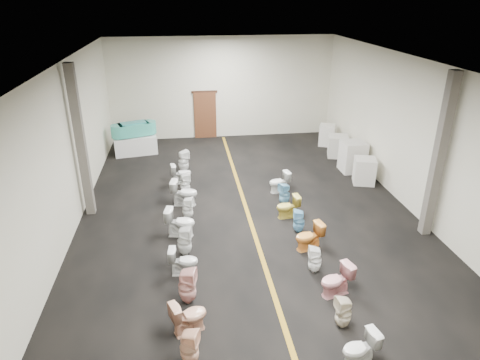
% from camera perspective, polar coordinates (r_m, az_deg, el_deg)
% --- Properties ---
extents(floor, '(16.00, 16.00, 0.00)m').
position_cam_1_polar(floor, '(12.87, 1.24, -5.06)').
color(floor, black).
rests_on(floor, ground).
extents(ceiling, '(16.00, 16.00, 0.00)m').
position_cam_1_polar(ceiling, '(11.41, 1.44, 15.16)').
color(ceiling, black).
rests_on(ceiling, ground).
extents(wall_back, '(10.00, 0.00, 10.00)m').
position_cam_1_polar(wall_back, '(19.62, -2.40, 12.13)').
color(wall_back, beige).
rests_on(wall_back, ground).
extents(wall_left, '(0.00, 16.00, 16.00)m').
position_cam_1_polar(wall_left, '(12.24, -22.50, 3.05)').
color(wall_left, beige).
rests_on(wall_left, ground).
extents(wall_right, '(0.00, 16.00, 16.00)m').
position_cam_1_polar(wall_right, '(13.63, 22.66, 5.04)').
color(wall_right, beige).
rests_on(wall_right, ground).
extents(aisle_stripe, '(0.12, 15.60, 0.01)m').
position_cam_1_polar(aisle_stripe, '(12.87, 1.24, -5.04)').
color(aisle_stripe, '#986D16').
rests_on(aisle_stripe, floor).
extents(back_door, '(1.00, 0.10, 2.10)m').
position_cam_1_polar(back_door, '(19.78, -4.66, 8.60)').
color(back_door, '#562D19').
rests_on(back_door, floor).
extents(door_frame, '(1.15, 0.08, 0.10)m').
position_cam_1_polar(door_frame, '(19.54, -4.77, 11.63)').
color(door_frame, '#331C11').
rests_on(door_frame, back_door).
extents(column_left, '(0.25, 0.25, 4.50)m').
position_cam_1_polar(column_left, '(13.10, -20.47, 4.66)').
color(column_left, '#59544C').
rests_on(column_left, floor).
extents(column_right, '(0.25, 0.25, 4.50)m').
position_cam_1_polar(column_right, '(12.30, 24.96, 2.72)').
color(column_right, '#59544C').
rests_on(column_right, floor).
extents(display_table, '(1.83, 1.14, 0.76)m').
position_cam_1_polar(display_table, '(18.37, -13.76, 4.59)').
color(display_table, silver).
rests_on(display_table, floor).
extents(bathtub, '(1.79, 1.07, 0.55)m').
position_cam_1_polar(bathtub, '(18.16, -13.97, 6.65)').
color(bathtub, teal).
rests_on(bathtub, display_table).
extents(appliance_crate_a, '(0.88, 0.88, 0.91)m').
position_cam_1_polar(appliance_crate_a, '(15.61, 16.24, 1.18)').
color(appliance_crate_a, silver).
rests_on(appliance_crate_a, floor).
extents(appliance_crate_b, '(0.85, 0.85, 1.15)m').
position_cam_1_polar(appliance_crate_b, '(16.53, 14.79, 3.04)').
color(appliance_crate_b, beige).
rests_on(appliance_crate_b, floor).
extents(appliance_crate_c, '(0.96, 0.96, 0.88)m').
position_cam_1_polar(appliance_crate_c, '(17.96, 12.91, 4.43)').
color(appliance_crate_c, silver).
rests_on(appliance_crate_c, floor).
extents(appliance_crate_d, '(0.84, 0.84, 0.91)m').
position_cam_1_polar(appliance_crate_d, '(19.21, 11.50, 5.89)').
color(appliance_crate_d, silver).
rests_on(appliance_crate_d, floor).
extents(toilet_left_1, '(0.44, 0.44, 0.75)m').
position_cam_1_polar(toilet_left_1, '(8.28, -6.77, -21.27)').
color(toilet_left_1, beige).
rests_on(toilet_left_1, floor).
extents(toilet_left_2, '(0.83, 0.65, 0.74)m').
position_cam_1_polar(toilet_left_2, '(8.88, -6.84, -17.57)').
color(toilet_left_2, tan).
rests_on(toilet_left_2, floor).
extents(toilet_left_3, '(0.47, 0.47, 0.85)m').
position_cam_1_polar(toilet_left_3, '(9.52, -7.05, -13.84)').
color(toilet_left_3, '#E0A49C').
rests_on(toilet_left_3, floor).
extents(toilet_left_4, '(0.72, 0.46, 0.70)m').
position_cam_1_polar(toilet_left_4, '(10.42, -7.54, -10.67)').
color(toilet_left_4, silver).
rests_on(toilet_left_4, floor).
extents(toilet_left_5, '(0.44, 0.43, 0.80)m').
position_cam_1_polar(toilet_left_5, '(11.07, -7.41, -8.07)').
color(toilet_left_5, silver).
rests_on(toilet_left_5, floor).
extents(toilet_left_6, '(0.88, 0.61, 0.82)m').
position_cam_1_polar(toilet_left_6, '(11.91, -7.96, -5.61)').
color(toilet_left_6, silver).
rests_on(toilet_left_6, floor).
extents(toilet_left_7, '(0.38, 0.38, 0.70)m').
position_cam_1_polar(toilet_left_7, '(12.75, -6.98, -3.78)').
color(toilet_left_7, white).
rests_on(toilet_left_7, floor).
extents(toilet_left_8, '(0.89, 0.61, 0.83)m').
position_cam_1_polar(toilet_left_8, '(13.57, -7.44, -1.70)').
color(toilet_left_8, silver).
rests_on(toilet_left_8, floor).
extents(toilet_left_9, '(0.39, 0.38, 0.73)m').
position_cam_1_polar(toilet_left_9, '(14.35, -7.34, -0.46)').
color(toilet_left_9, white).
rests_on(toilet_left_9, floor).
extents(toilet_left_10, '(0.75, 0.50, 0.72)m').
position_cam_1_polar(toilet_left_10, '(15.17, -7.85, 0.86)').
color(toilet_left_10, silver).
rests_on(toilet_left_10, floor).
extents(toilet_left_11, '(0.50, 0.50, 0.85)m').
position_cam_1_polar(toilet_left_11, '(16.08, -7.55, 2.48)').
color(toilet_left_11, white).
rests_on(toilet_left_11, floor).
extents(toilet_right_1, '(0.74, 0.51, 0.69)m').
position_cam_1_polar(toilet_right_1, '(8.52, 15.71, -20.85)').
color(toilet_right_1, silver).
rests_on(toilet_right_1, floor).
extents(toilet_right_2, '(0.36, 0.35, 0.71)m').
position_cam_1_polar(toilet_right_2, '(9.16, 13.63, -16.76)').
color(toilet_right_2, beige).
rests_on(toilet_right_2, floor).
extents(toilet_right_3, '(0.82, 0.61, 0.75)m').
position_cam_1_polar(toilet_right_3, '(9.92, 12.72, -12.94)').
color(toilet_right_3, pink).
rests_on(toilet_right_3, floor).
extents(toilet_right_4, '(0.36, 0.35, 0.69)m').
position_cam_1_polar(toilet_right_4, '(10.54, 9.96, -10.41)').
color(toilet_right_4, white).
rests_on(toilet_right_4, floor).
extents(toilet_right_5, '(0.81, 0.57, 0.75)m').
position_cam_1_polar(toilet_right_5, '(11.36, 9.20, -7.47)').
color(toilet_right_5, orange).
rests_on(toilet_right_5, floor).
extents(toilet_right_6, '(0.37, 0.37, 0.70)m').
position_cam_1_polar(toilet_right_6, '(12.09, 7.87, -5.45)').
color(toilet_right_6, '#74B9E0').
rests_on(toilet_right_6, floor).
extents(toilet_right_7, '(0.73, 0.46, 0.70)m').
position_cam_1_polar(toilet_right_7, '(12.82, 6.40, -3.56)').
color(toilet_right_7, gold).
rests_on(toilet_right_7, floor).
extents(toilet_right_8, '(0.43, 0.43, 0.73)m').
position_cam_1_polar(toilet_right_8, '(13.56, 5.96, -1.87)').
color(toilet_right_8, '#73B4D5').
rests_on(toilet_right_8, floor).
extents(toilet_right_9, '(0.77, 0.54, 0.71)m').
position_cam_1_polar(toilet_right_9, '(14.41, 5.27, -0.28)').
color(toilet_right_9, white).
rests_on(toilet_right_9, floor).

